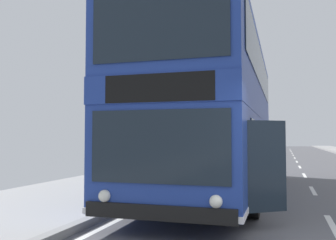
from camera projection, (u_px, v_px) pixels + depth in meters
double_decker_bus_main at (217, 115)px, 11.20m from camera, size 3.34×11.35×4.37m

